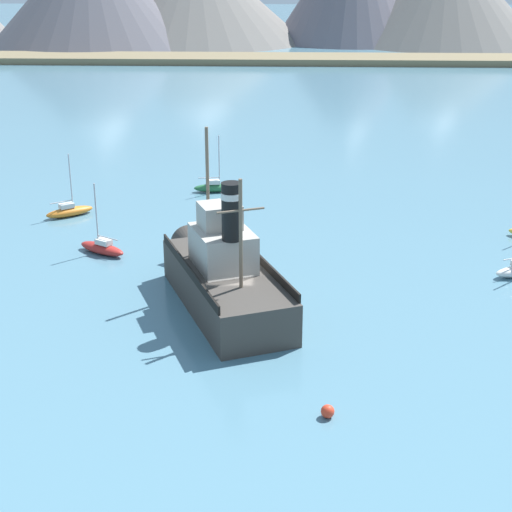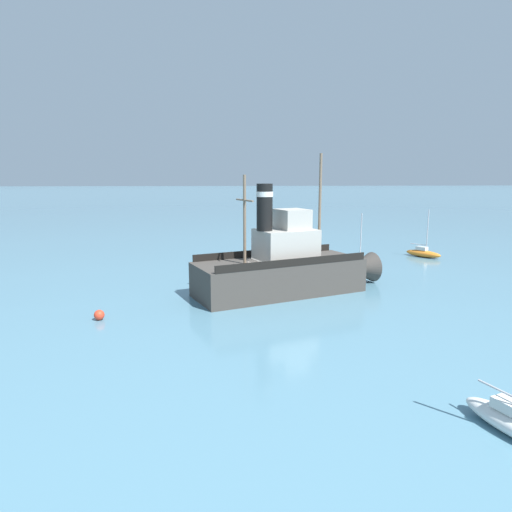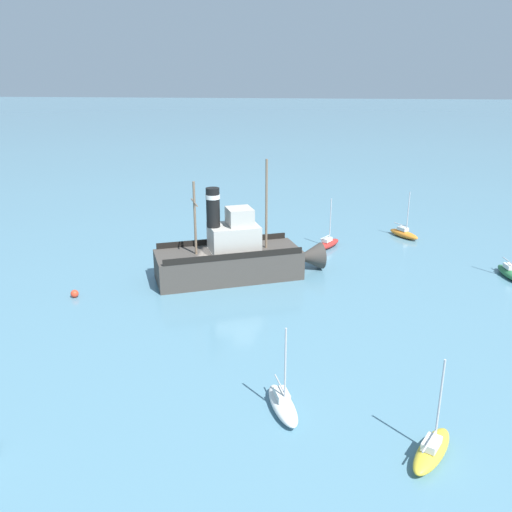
% 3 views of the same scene
% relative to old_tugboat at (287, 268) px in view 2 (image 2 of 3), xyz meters
% --- Properties ---
extents(ground_plane, '(600.00, 600.00, 0.00)m').
position_rel_old_tugboat_xyz_m(ground_plane, '(0.59, -1.57, -1.83)').
color(ground_plane, teal).
extents(old_tugboat, '(8.59, 14.61, 9.90)m').
position_rel_old_tugboat_xyz_m(old_tugboat, '(0.00, 0.00, 0.00)').
color(old_tugboat, '#423D38').
rests_on(old_tugboat, ground).
extents(sailboat_orange, '(3.70, 3.16, 4.90)m').
position_rel_old_tugboat_xyz_m(sailboat_orange, '(-13.28, 15.96, -1.40)').
color(sailboat_orange, orange).
rests_on(sailboat_orange, ground).
extents(sailboat_red, '(3.82, 2.92, 4.90)m').
position_rel_old_tugboat_xyz_m(sailboat_red, '(-8.89, 7.93, -1.40)').
color(sailboat_red, '#B22823').
rests_on(sailboat_red, ground).
extents(mooring_buoy, '(0.61, 0.61, 0.61)m').
position_rel_old_tugboat_xyz_m(mooring_buoy, '(5.55, -11.81, -1.53)').
color(mooring_buoy, red).
rests_on(mooring_buoy, ground).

